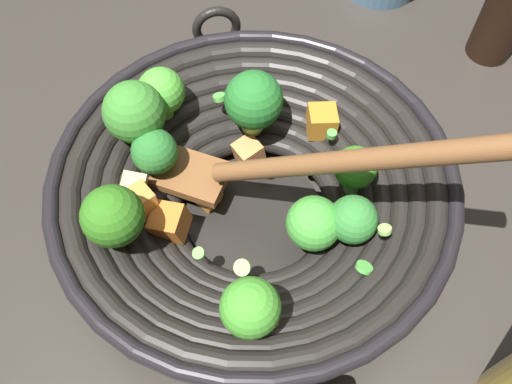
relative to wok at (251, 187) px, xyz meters
name	(u,v)px	position (x,y,z in m)	size (l,w,h in m)	color
ground_plane	(254,217)	(0.00, 0.00, -0.06)	(4.00, 4.00, 0.00)	#332D28
wok	(251,187)	(0.00, 0.00, 0.00)	(0.38, 0.41, 0.23)	black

